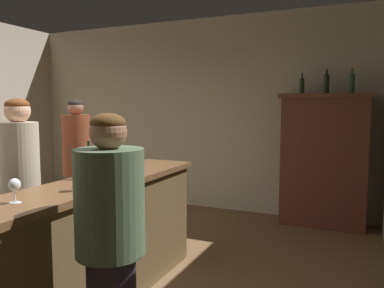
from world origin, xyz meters
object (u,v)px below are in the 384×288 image
(patron_by_cabinet, at_px, (21,187))
(display_cabinet, at_px, (324,158))
(wine_glass_rear, at_px, (15,186))
(bartender, at_px, (110,240))
(wine_bottle_rose, at_px, (89,163))
(bar_counter, at_px, (83,251))
(display_bottle_left, at_px, (302,85))
(wine_glass_spare, at_px, (78,176))
(patron_near_entrance, at_px, (77,168))
(cheese_plate, at_px, (85,185))
(wine_glass_mid, at_px, (106,171))
(display_bottle_midleft, at_px, (327,82))
(display_bottle_center, at_px, (352,82))

(patron_by_cabinet, bearing_deg, display_cabinet, 65.98)
(display_cabinet, height_order, wine_glass_rear, display_cabinet)
(bartender, bearing_deg, wine_bottle_rose, -36.59)
(bar_counter, bearing_deg, bartender, -38.65)
(display_bottle_left, bearing_deg, display_cabinet, 0.00)
(wine_glass_spare, xyz_separation_m, patron_near_entrance, (-1.09, 1.25, -0.20))
(display_cabinet, relative_size, bartender, 1.13)
(cheese_plate, bearing_deg, wine_glass_mid, 44.26)
(bar_counter, height_order, display_bottle_midleft, display_bottle_midleft)
(wine_glass_rear, relative_size, patron_by_cabinet, 0.09)
(display_bottle_left, bearing_deg, patron_near_entrance, -135.99)
(display_cabinet, bearing_deg, patron_by_cabinet, -124.57)
(patron_near_entrance, bearing_deg, display_cabinet, 72.62)
(wine_bottle_rose, height_order, display_bottle_midleft, display_bottle_midleft)
(display_bottle_center, bearing_deg, wine_glass_rear, -115.28)
(wine_glass_mid, xyz_separation_m, patron_near_entrance, (-1.14, 1.01, -0.20))
(display_cabinet, xyz_separation_m, wine_glass_spare, (-1.32, -3.27, 0.21))
(display_cabinet, height_order, wine_glass_mid, display_cabinet)
(display_bottle_midleft, bearing_deg, display_cabinet, -180.00)
(wine_glass_spare, xyz_separation_m, patron_by_cabinet, (-0.79, 0.22, -0.19))
(wine_glass_rear, height_order, patron_near_entrance, patron_near_entrance)
(display_cabinet, distance_m, patron_near_entrance, 3.14)
(wine_glass_rear, relative_size, patron_near_entrance, 0.09)
(bartender, bearing_deg, bar_counter, -30.57)
(wine_glass_mid, relative_size, patron_near_entrance, 0.09)
(wine_glass_mid, relative_size, bartender, 0.09)
(bar_counter, xyz_separation_m, cheese_plate, (0.06, -0.03, 0.51))
(cheese_plate, relative_size, patron_near_entrance, 0.10)
(bar_counter, bearing_deg, wine_glass_rear, -90.07)
(display_cabinet, relative_size, display_bottle_center, 5.37)
(wine_glass_spare, bearing_deg, display_cabinet, 68.09)
(patron_by_cabinet, bearing_deg, wine_glass_mid, 12.41)
(cheese_plate, distance_m, patron_near_entrance, 1.52)
(display_cabinet, bearing_deg, wine_bottle_rose, -117.86)
(bar_counter, xyz_separation_m, display_bottle_left, (1.13, 3.10, 1.37))
(wine_glass_rear, bearing_deg, bartender, 9.09)
(display_bottle_center, bearing_deg, bar_counter, -119.35)
(cheese_plate, xyz_separation_m, display_bottle_left, (1.06, 3.13, 0.86))
(display_cabinet, xyz_separation_m, patron_by_cabinet, (-2.11, -3.06, 0.02))
(wine_bottle_rose, bearing_deg, bartender, -44.66)
(display_cabinet, relative_size, patron_near_entrance, 1.06)
(patron_near_entrance, bearing_deg, cheese_plate, -14.56)
(cheese_plate, height_order, display_bottle_midleft, display_bottle_midleft)
(display_cabinet, height_order, display_bottle_center, display_bottle_center)
(bar_counter, relative_size, wine_glass_rear, 18.67)
(wine_glass_rear, bearing_deg, patron_by_cabinet, 136.38)
(wine_bottle_rose, xyz_separation_m, cheese_plate, (0.16, -0.24, -0.12))
(display_cabinet, bearing_deg, wine_glass_rear, -111.29)
(display_bottle_center, distance_m, patron_by_cabinet, 4.01)
(display_cabinet, xyz_separation_m, cheese_plate, (-1.37, -3.13, 0.11))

